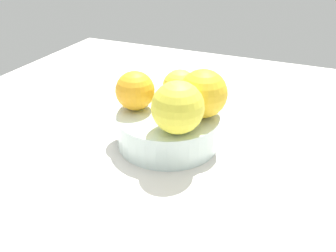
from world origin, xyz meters
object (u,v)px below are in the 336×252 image
at_px(orange_in_bowl_2, 180,87).
at_px(orange_in_bowl_3, 203,94).
at_px(orange_in_bowl_0, 178,107).
at_px(orange_in_bowl_1, 135,91).
at_px(fruit_bowl, 168,129).

relative_size(orange_in_bowl_2, orange_in_bowl_3, 0.76).
bearing_deg(orange_in_bowl_3, orange_in_bowl_0, -105.92).
bearing_deg(orange_in_bowl_1, orange_in_bowl_3, 10.28).
bearing_deg(fruit_bowl, orange_in_bowl_1, -179.31).
bearing_deg(fruit_bowl, orange_in_bowl_0, -51.66).
bearing_deg(fruit_bowl, orange_in_bowl_2, 90.40).
xyz_separation_m(orange_in_bowl_0, orange_in_bowl_1, (-0.10, 0.05, -0.01)).
relative_size(orange_in_bowl_1, orange_in_bowl_3, 0.84).
bearing_deg(orange_in_bowl_2, fruit_bowl, -89.60).
relative_size(fruit_bowl, orange_in_bowl_3, 2.18).
relative_size(fruit_bowl, orange_in_bowl_1, 2.60).
bearing_deg(orange_in_bowl_3, orange_in_bowl_2, 148.66).
bearing_deg(orange_in_bowl_0, orange_in_bowl_2, 110.04).
xyz_separation_m(orange_in_bowl_1, orange_in_bowl_3, (0.12, 0.02, 0.01)).
relative_size(orange_in_bowl_0, orange_in_bowl_3, 1.01).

